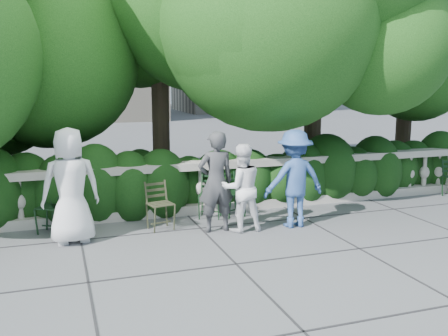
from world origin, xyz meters
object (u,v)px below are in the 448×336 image
object	(u,v)px
chair_d	(237,218)
person_businessman	(71,186)
chair_e	(209,220)
person_woman_grey	(216,182)
chair_b	(66,233)
chair_c	(48,236)
chair_weathered	(164,231)
person_older_blue	(294,179)
person_casual_man	(241,188)

from	to	relation	value
chair_d	person_businessman	distance (m)	3.12
chair_e	person_woman_grey	xyz separation A→B (m)	(-0.08, -0.68, 0.85)
chair_b	person_businessman	xyz separation A→B (m)	(0.10, -0.55, 0.91)
chair_b	person_businessman	distance (m)	1.07
chair_c	person_businessman	size ratio (longest dim) A/B	0.46
person_businessman	chair_b	bearing A→B (deg)	-85.91
chair_c	chair_b	bearing A→B (deg)	38.80
chair_weathered	person_older_blue	world-z (taller)	person_older_blue
chair_d	chair_e	xyz separation A→B (m)	(-0.53, 0.05, 0.00)
chair_b	person_woman_grey	distance (m)	2.66
person_older_blue	person_casual_man	bearing A→B (deg)	-3.58
chair_weathered	chair_e	bearing A→B (deg)	13.64
chair_c	person_woman_grey	world-z (taller)	person_woman_grey
chair_c	person_older_blue	bearing A→B (deg)	17.76
chair_b	person_woman_grey	xyz separation A→B (m)	(2.42, -0.69, 0.85)
chair_b	chair_weathered	distance (m)	1.64
chair_b	person_casual_man	size ratio (longest dim) A/B	0.56
chair_e	chair_b	bearing A→B (deg)	-154.13
chair_weathered	person_older_blue	size ratio (longest dim) A/B	0.49
chair_c	chair_d	bearing A→B (deg)	28.85
chair_d	person_older_blue	world-z (taller)	person_older_blue
chair_c	chair_d	size ratio (longest dim) A/B	1.00
chair_e	person_casual_man	bearing A→B (deg)	-41.72
chair_d	chair_e	size ratio (longest dim) A/B	1.00
chair_weathered	person_businessman	xyz separation A→B (m)	(-1.48, -0.10, 0.91)
chair_b	chair_e	bearing A→B (deg)	-5.83
person_businessman	person_casual_man	size ratio (longest dim) A/B	1.23
person_older_blue	chair_d	bearing A→B (deg)	-47.25
chair_c	chair_e	size ratio (longest dim) A/B	1.00
person_businessman	person_woman_grey	bearing A→B (deg)	170.82
chair_c	chair_weathered	world-z (taller)	same
chair_c	person_casual_man	xyz separation A→B (m)	(3.12, -0.76, 0.75)
chair_d	chair_weathered	size ratio (longest dim) A/B	1.00
chair_d	chair_e	world-z (taller)	same
chair_e	person_woman_grey	distance (m)	1.09
chair_d	person_casual_man	xyz separation A→B (m)	(-0.20, -0.75, 0.75)
chair_b	person_woman_grey	bearing A→B (deg)	-21.51
chair_e	person_businessman	xyz separation A→B (m)	(-2.41, -0.54, 0.91)
chair_b	chair_c	world-z (taller)	same
chair_b	chair_e	distance (m)	2.50
chair_e	person_older_blue	world-z (taller)	person_older_blue
chair_c	chair_e	distance (m)	2.80
person_woman_grey	person_casual_man	distance (m)	0.44
person_woman_grey	person_older_blue	world-z (taller)	person_woman_grey
chair_c	chair_e	world-z (taller)	same
person_older_blue	chair_e	bearing A→B (deg)	-34.07
chair_d	person_older_blue	xyz separation A→B (m)	(0.76, -0.80, 0.85)
person_casual_man	person_older_blue	bearing A→B (deg)	178.65
chair_e	chair_weathered	size ratio (longest dim) A/B	1.00
person_businessman	chair_d	bearing A→B (deg)	-176.26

